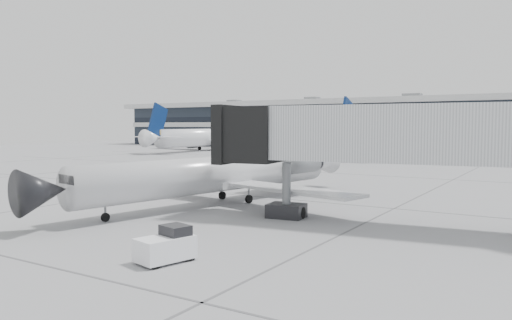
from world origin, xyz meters
The scene contains 9 objects.
ground centered at (0.00, 0.00, 0.00)m, with size 220.00×220.00×0.00m, color gray.
terminal centered at (0.00, 82.00, 5.00)m, with size 170.00×22.00×10.00m, color black.
bg_jet_left centered at (-45.00, 55.00, 0.00)m, with size 32.00×40.00×9.60m, color white, non-canonical shape.
bg_jet_center centered at (-8.00, 55.00, 0.00)m, with size 32.00×40.00×9.60m, color white, non-canonical shape.
regional_jet centered at (-0.66, -3.71, 2.10)m, with size 21.30×26.55×6.16m.
jet_bridge centered at (13.00, -5.38, 4.84)m, with size 20.69×6.48×6.64m.
baggage_tug centered at (6.02, -17.11, 0.63)m, with size 1.79×2.44×1.40m.
traffic_cone centered at (-4.98, 15.05, 0.28)m, with size 0.52×0.52×0.58m.
far_tug centered at (-13.42, 25.34, 0.58)m, with size 1.28×2.08×1.30m.
Camera 1 is at (19.12, -31.65, 5.36)m, focal length 35.00 mm.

